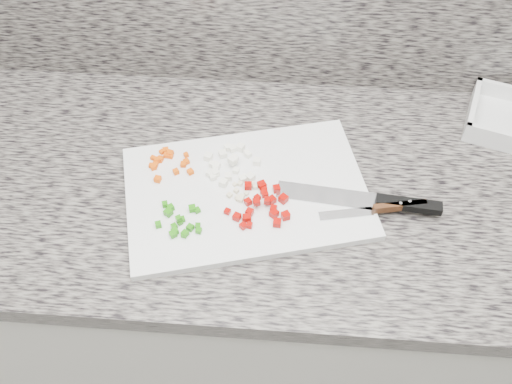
{
  "coord_description": "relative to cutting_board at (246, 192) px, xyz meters",
  "views": [
    {
      "loc": [
        -0.01,
        0.72,
        1.76
      ],
      "look_at": [
        -0.06,
        1.38,
        0.94
      ],
      "focal_mm": 40.0,
      "sensor_mm": 36.0,
      "label": 1
    }
  ],
  "objects": [
    {
      "name": "cabinet",
      "position": [
        0.08,
        0.04,
        -0.48
      ],
      "size": [
        3.92,
        0.62,
        0.86
      ],
      "primitive_type": "cube",
      "color": "beige",
      "rests_on": "ground"
    },
    {
      "name": "countertop",
      "position": [
        0.08,
        0.04,
        -0.03
      ],
      "size": [
        3.96,
        0.64,
        0.04
      ],
      "primitive_type": "cube",
      "color": "slate",
      "rests_on": "cabinet"
    },
    {
      "name": "red_pepper_pile",
      "position": [
        0.04,
        -0.04,
        0.01
      ],
      "size": [
        0.12,
        0.11,
        0.02
      ],
      "color": "#A00602",
      "rests_on": "cutting_board"
    },
    {
      "name": "chef_knife",
      "position": [
        0.25,
        -0.01,
        0.01
      ],
      "size": [
        0.31,
        0.06,
        0.02
      ],
      "rotation": [
        0.0,
        0.0,
        -0.09
      ],
      "color": "silver",
      "rests_on": "cutting_board"
    },
    {
      "name": "garlic_pile",
      "position": [
        -0.01,
        -0.01,
        0.01
      ],
      "size": [
        0.06,
        0.05,
        0.01
      ],
      "color": "beige",
      "rests_on": "cutting_board"
    },
    {
      "name": "paring_knife",
      "position": [
        0.26,
        -0.03,
        0.01
      ],
      "size": [
        0.2,
        0.06,
        0.02
      ],
      "rotation": [
        0.0,
        0.0,
        0.2
      ],
      "color": "silver",
      "rests_on": "cutting_board"
    },
    {
      "name": "onion_pile",
      "position": [
        -0.04,
        0.06,
        0.02
      ],
      "size": [
        0.11,
        0.11,
        0.02
      ],
      "color": "white",
      "rests_on": "cutting_board"
    },
    {
      "name": "cutting_board",
      "position": [
        0.0,
        0.0,
        0.0
      ],
      "size": [
        0.52,
        0.41,
        0.02
      ],
      "primitive_type": "cube",
      "rotation": [
        0.0,
        0.0,
        0.26
      ],
      "color": "white",
      "rests_on": "countertop"
    },
    {
      "name": "green_pepper_pile",
      "position": [
        -0.12,
        -0.09,
        0.01
      ],
      "size": [
        0.09,
        0.08,
        0.02
      ],
      "color": "#207C0B",
      "rests_on": "cutting_board"
    },
    {
      "name": "carrot_pile",
      "position": [
        -0.16,
        0.05,
        0.01
      ],
      "size": [
        0.09,
        0.09,
        0.01
      ],
      "color": "#E34F04",
      "rests_on": "cutting_board"
    }
  ]
}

